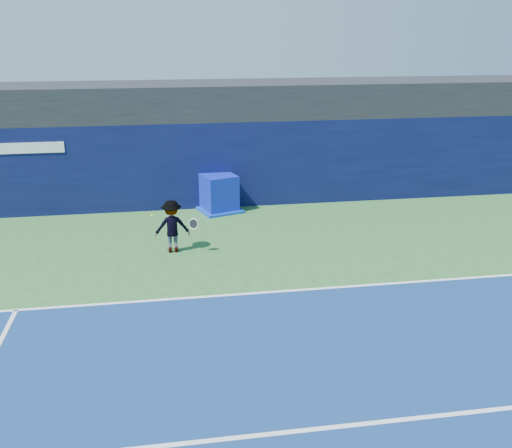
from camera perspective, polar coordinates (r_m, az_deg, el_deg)
name	(u,v)px	position (r m, az deg, el deg)	size (l,w,h in m)	color
ground	(255,364)	(11.18, -0.15, -13.83)	(80.00, 80.00, 0.00)	#2F692F
baseline	(235,295)	(13.76, -2.11, -7.07)	(24.00, 0.10, 0.01)	white
service_line	(274,434)	(9.58, 1.84, -20.22)	(24.00, 0.10, 0.01)	white
stadium_band	(204,100)	(20.96, -5.18, 12.26)	(36.00, 3.00, 1.20)	black
back_wall_assembly	(208,164)	(20.34, -4.81, 6.05)	(36.00, 1.03, 3.00)	#0A0F38
equipment_cart	(219,195)	(19.78, -3.70, 2.96)	(1.68, 1.68, 1.28)	#0C19A9
tennis_player	(172,226)	(16.23, -8.39, -0.22)	(1.23, 0.68, 1.52)	white
tennis_ball	(152,215)	(15.81, -10.35, 0.87)	(0.07, 0.07, 0.07)	#EEFC1C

